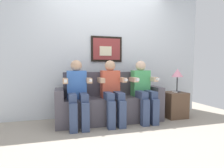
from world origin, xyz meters
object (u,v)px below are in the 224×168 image
couch (109,104)px  spare_remote_on_table (175,92)px  person_on_right (143,88)px  person_in_middle (112,89)px  side_table_right (174,105)px  person_on_left (77,91)px  table_lamp (177,74)px

couch → spare_remote_on_table: size_ratio=14.67×
spare_remote_on_table → person_on_right: bearing=-177.2°
couch → person_in_middle: bearing=-89.8°
side_table_right → person_in_middle: bearing=-177.3°
person_in_middle → side_table_right: bearing=2.7°
side_table_right → spare_remote_on_table: (-0.02, -0.03, 0.26)m
person_in_middle → side_table_right: person_in_middle is taller
couch → person_on_left: size_ratio=1.72×
couch → table_lamp: 1.46m
person_in_middle → spare_remote_on_table: size_ratio=8.54×
couch → person_on_left: 0.68m
person_on_right → person_on_left: bearing=180.0°
couch → person_on_right: person_on_right is taller
table_lamp → spare_remote_on_table: size_ratio=3.54×
person_on_left → couch: bearing=15.8°
table_lamp → spare_remote_on_table: (-0.06, -0.02, -0.35)m
person_on_right → spare_remote_on_table: (0.69, 0.03, -0.10)m
person_on_right → side_table_right: bearing=4.9°
person_on_left → person_on_right: bearing=0.0°
side_table_right → table_lamp: bearing=-5.1°
couch → side_table_right: 1.31m
person_on_right → table_lamp: size_ratio=2.41×
table_lamp → couch: bearing=175.3°
couch → side_table_right: couch is taller
table_lamp → side_table_right: bearing=174.9°
person_on_left → side_table_right: person_on_left is taller
person_in_middle → spare_remote_on_table: bearing=1.5°
person_on_left → side_table_right: (1.90, 0.06, -0.36)m
person_on_right → side_table_right: person_on_right is taller
couch → person_on_left: person_on_left is taller
person_in_middle → table_lamp: person_in_middle is taller
couch → table_lamp: (1.35, -0.11, 0.55)m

